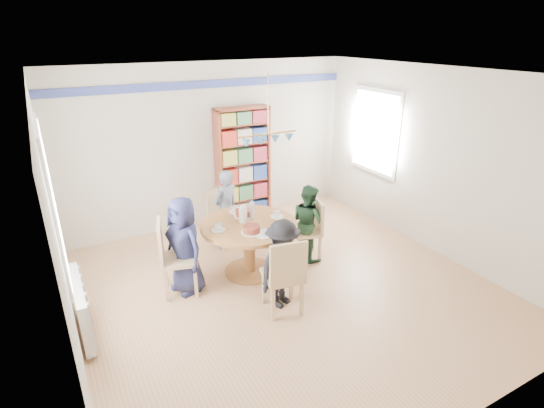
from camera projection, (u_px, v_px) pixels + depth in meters
ground at (287, 288)px, 5.56m from camera, size 5.00×5.00×0.00m
room_shell at (237, 153)px, 5.53m from camera, size 5.00×5.00×5.00m
radiator at (82, 307)px, 4.60m from camera, size 0.12×1.00×0.60m
dining_table at (249, 236)px, 5.72m from camera, size 1.30×1.30×0.75m
chair_left at (171, 254)px, 5.27m from camera, size 0.54×0.54×1.00m
chair_right at (311, 227)px, 6.16m from camera, size 0.49×0.49×0.89m
chair_far at (222, 214)px, 6.58m from camera, size 0.49×0.49×0.90m
chair_near at (285, 274)px, 4.87m from camera, size 0.51×0.51×0.99m
person_left at (184, 246)px, 5.30m from camera, size 0.58×0.72×1.28m
person_right at (308, 222)px, 6.13m from camera, size 0.48×0.59×1.13m
person_far at (226, 209)px, 6.41m from camera, size 0.53×0.44×1.25m
person_near at (282, 264)px, 5.03m from camera, size 0.83×0.66×1.13m
bookshelf at (243, 166)px, 7.31m from camera, size 0.94×0.28×1.98m
tableware at (246, 219)px, 5.64m from camera, size 1.05×1.05×0.28m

